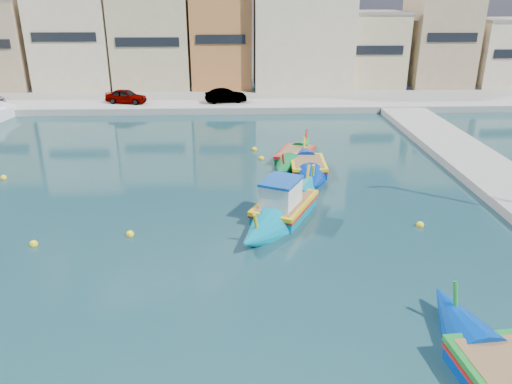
# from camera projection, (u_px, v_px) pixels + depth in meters

# --- Properties ---
(ground) EXTENTS (160.00, 160.00, 0.00)m
(ground) POSITION_uv_depth(u_px,v_px,m) (153.00, 289.00, 18.34)
(ground) COLOR #132F39
(ground) RESTS_ON ground
(north_quay) EXTENTS (80.00, 8.00, 0.60)m
(north_quay) POSITION_uv_depth(u_px,v_px,m) (205.00, 102.00, 47.90)
(north_quay) COLOR gray
(north_quay) RESTS_ON ground
(north_townhouses) EXTENTS (83.20, 7.87, 10.19)m
(north_townhouses) POSITION_uv_depth(u_px,v_px,m) (270.00, 44.00, 53.19)
(north_townhouses) COLOR tan
(north_townhouses) RESTS_ON ground
(church_block) EXTENTS (10.00, 10.00, 19.10)m
(church_block) POSITION_uv_depth(u_px,v_px,m) (301.00, 10.00, 52.62)
(church_block) COLOR beige
(church_block) RESTS_ON ground
(parked_cars) EXTENTS (26.22, 2.59, 1.28)m
(parked_cars) POSITION_uv_depth(u_px,v_px,m) (105.00, 97.00, 45.87)
(parked_cars) COLOR #4C1919
(parked_cars) RESTS_ON north_quay
(luzzu_turquoise_cabin) EXTENTS (6.15, 9.59, 3.10)m
(luzzu_turquoise_cabin) POSITION_uv_depth(u_px,v_px,m) (284.00, 208.00, 24.33)
(luzzu_turquoise_cabin) COLOR #00809F
(luzzu_turquoise_cabin) RESTS_ON ground
(luzzu_cyan_mid) EXTENTS (4.63, 8.19, 2.38)m
(luzzu_cyan_mid) POSITION_uv_depth(u_px,v_px,m) (295.00, 157.00, 32.24)
(luzzu_cyan_mid) COLOR #0A7133
(luzzu_cyan_mid) RESTS_ON ground
(luzzu_green) EXTENTS (2.26, 7.82, 2.44)m
(luzzu_green) POSITION_uv_depth(u_px,v_px,m) (308.00, 168.00, 30.24)
(luzzu_green) COLOR #002EA7
(luzzu_green) RESTS_ON ground
(mooring_buoys) EXTENTS (22.53, 22.78, 0.36)m
(mooring_buoys) POSITION_uv_depth(u_px,v_px,m) (186.00, 207.00, 25.21)
(mooring_buoys) COLOR yellow
(mooring_buoys) RESTS_ON ground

